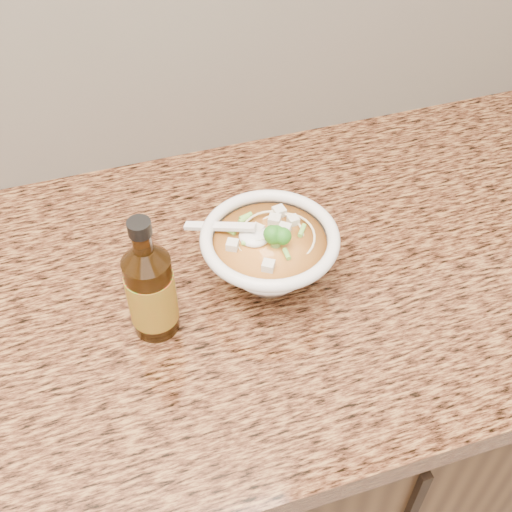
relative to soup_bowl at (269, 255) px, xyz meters
name	(u,v)px	position (x,y,z in m)	size (l,w,h in m)	color
cabinet	(64,485)	(-0.39, 0.02, -0.52)	(4.00, 0.65, 0.86)	black
soup_bowl	(269,255)	(0.00, 0.00, 0.00)	(0.20, 0.19, 0.11)	white
hot_sauce_bottle	(151,290)	(-0.17, -0.04, 0.03)	(0.07, 0.07, 0.19)	#3A1F07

